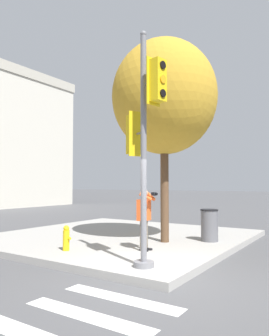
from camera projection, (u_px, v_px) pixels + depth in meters
ground_plane at (158, 281)px, 6.58m from camera, size 160.00×160.00×0.00m
sidewalk_corner at (119, 237)px, 11.42m from camera, size 8.00×8.00×0.18m
traffic_signal_pole at (145, 133)px, 7.18m from camera, size 0.64×1.12×5.19m
person_photographer at (144, 213)px, 8.82m from camera, size 0.50×0.53×1.65m
street_tree at (164, 97)px, 10.25m from camera, size 3.28×3.28×6.31m
fire_hydrant at (66, 238)px, 8.76m from camera, size 0.17×0.23×0.67m
trash_bin at (209, 225)px, 10.19m from camera, size 0.55×0.55×0.99m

